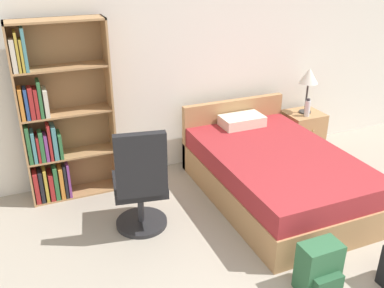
{
  "coord_description": "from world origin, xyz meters",
  "views": [
    {
      "loc": [
        -1.88,
        -1.25,
        2.47
      ],
      "look_at": [
        -0.52,
        1.98,
        0.84
      ],
      "focal_mm": 40.0,
      "sensor_mm": 36.0,
      "label": 1
    }
  ],
  "objects_px": {
    "bookshelf": "(55,123)",
    "office_chair": "(141,186)",
    "bed": "(273,172)",
    "table_lamp": "(309,78)",
    "water_bottle": "(307,108)",
    "backpack_green": "(319,269)",
    "nightstand": "(302,132)"
  },
  "relations": [
    {
      "from": "nightstand",
      "to": "table_lamp",
      "type": "xyz_separation_m",
      "value": [
        0.01,
        0.01,
        0.73
      ]
    },
    {
      "from": "bookshelf",
      "to": "bed",
      "type": "bearing_deg",
      "value": -23.03
    },
    {
      "from": "office_chair",
      "to": "nightstand",
      "type": "relative_size",
      "value": 2.0
    },
    {
      "from": "office_chair",
      "to": "table_lamp",
      "type": "height_order",
      "value": "table_lamp"
    },
    {
      "from": "bookshelf",
      "to": "nightstand",
      "type": "bearing_deg",
      "value": -1.57
    },
    {
      "from": "table_lamp",
      "to": "backpack_green",
      "type": "bearing_deg",
      "value": -123.0
    },
    {
      "from": "nightstand",
      "to": "water_bottle",
      "type": "distance_m",
      "value": 0.39
    },
    {
      "from": "table_lamp",
      "to": "water_bottle",
      "type": "xyz_separation_m",
      "value": [
        -0.05,
        -0.11,
        -0.35
      ]
    },
    {
      "from": "office_chair",
      "to": "backpack_green",
      "type": "height_order",
      "value": "office_chair"
    },
    {
      "from": "water_bottle",
      "to": "nightstand",
      "type": "bearing_deg",
      "value": 68.65
    },
    {
      "from": "table_lamp",
      "to": "water_bottle",
      "type": "relative_size",
      "value": 2.55
    },
    {
      "from": "backpack_green",
      "to": "nightstand",
      "type": "bearing_deg",
      "value": 57.19
    },
    {
      "from": "bed",
      "to": "office_chair",
      "type": "height_order",
      "value": "office_chair"
    },
    {
      "from": "table_lamp",
      "to": "backpack_green",
      "type": "distance_m",
      "value": 2.69
    },
    {
      "from": "table_lamp",
      "to": "office_chair",
      "type": "bearing_deg",
      "value": -160.17
    },
    {
      "from": "bed",
      "to": "nightstand",
      "type": "xyz_separation_m",
      "value": [
        0.95,
        0.8,
        -0.01
      ]
    },
    {
      "from": "office_chair",
      "to": "table_lamp",
      "type": "relative_size",
      "value": 1.87
    },
    {
      "from": "office_chair",
      "to": "nightstand",
      "type": "distance_m",
      "value": 2.59
    },
    {
      "from": "bookshelf",
      "to": "nightstand",
      "type": "relative_size",
      "value": 3.44
    },
    {
      "from": "bed",
      "to": "office_chair",
      "type": "xyz_separation_m",
      "value": [
        -1.48,
        -0.08,
        0.21
      ]
    },
    {
      "from": "table_lamp",
      "to": "backpack_green",
      "type": "relative_size",
      "value": 1.37
    },
    {
      "from": "bookshelf",
      "to": "table_lamp",
      "type": "height_order",
      "value": "bookshelf"
    },
    {
      "from": "office_chair",
      "to": "table_lamp",
      "type": "xyz_separation_m",
      "value": [
        2.44,
        0.88,
        0.51
      ]
    },
    {
      "from": "bed",
      "to": "nightstand",
      "type": "relative_size",
      "value": 3.79
    },
    {
      "from": "office_chair",
      "to": "water_bottle",
      "type": "distance_m",
      "value": 2.51
    },
    {
      "from": "water_bottle",
      "to": "backpack_green",
      "type": "height_order",
      "value": "water_bottle"
    },
    {
      "from": "bed",
      "to": "table_lamp",
      "type": "height_order",
      "value": "table_lamp"
    },
    {
      "from": "bed",
      "to": "table_lamp",
      "type": "distance_m",
      "value": 1.45
    },
    {
      "from": "bookshelf",
      "to": "water_bottle",
      "type": "xyz_separation_m",
      "value": [
        2.98,
        -0.19,
        -0.19
      ]
    },
    {
      "from": "bookshelf",
      "to": "office_chair",
      "type": "distance_m",
      "value": 1.18
    },
    {
      "from": "bookshelf",
      "to": "backpack_green",
      "type": "xyz_separation_m",
      "value": [
        1.64,
        -2.23,
        -0.64
      ]
    },
    {
      "from": "backpack_green",
      "to": "bookshelf",
      "type": "bearing_deg",
      "value": 126.35
    }
  ]
}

